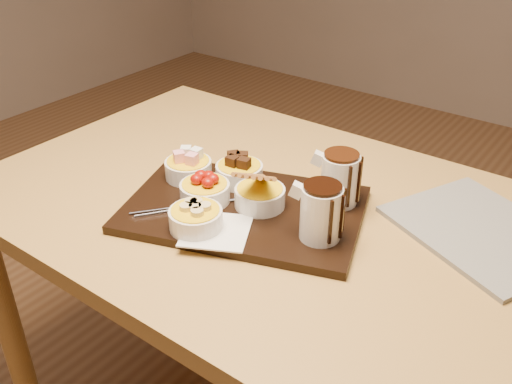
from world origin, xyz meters
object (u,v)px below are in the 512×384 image
Objects in this scene: serving_board at (244,209)px; pitcher_dark_chocolate at (321,213)px; dining_table at (264,239)px; bowl_strawberries at (205,192)px; pitcher_milk_chocolate at (340,180)px; newspaper at (482,231)px.

pitcher_dark_chocolate reaches higher than serving_board.
bowl_strawberries reaches higher than dining_table.
bowl_strawberries is at bearing -163.61° from pitcher_milk_chocolate.
dining_table is at bearing 50.54° from bowl_strawberries.
dining_table is 3.78× the size of newspaper.
pitcher_dark_chocolate is (0.18, -0.00, 0.06)m from serving_board.
dining_table is 12.00× the size of bowl_strawberries.
newspaper reaches higher than dining_table.
newspaper is at bearing -0.22° from pitcher_milk_chocolate.
newspaper is (0.40, 0.15, 0.10)m from dining_table.
pitcher_dark_chocolate is at bearing -94.40° from pitcher_milk_chocolate.
pitcher_milk_chocolate is at bearing 21.80° from serving_board.
newspaper is (0.40, 0.21, -0.00)m from serving_board.
dining_table is 11.72× the size of pitcher_milk_chocolate.
dining_table is at bearing -175.72° from pitcher_milk_chocolate.
pitcher_dark_chocolate reaches higher than newspaper.
bowl_strawberries is 0.27m from pitcher_milk_chocolate.
dining_table is 2.61× the size of serving_board.
serving_board is at bearing -158.20° from pitcher_milk_chocolate.
bowl_strawberries reaches higher than newspaper.
serving_board is 0.19m from pitcher_dark_chocolate.
pitcher_milk_chocolate reaches higher than serving_board.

